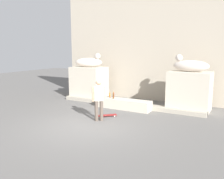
# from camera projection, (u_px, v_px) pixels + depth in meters

# --- Properties ---
(ground_plane) EXTENTS (40.00, 40.00, 0.00)m
(ground_plane) POSITION_uv_depth(u_px,v_px,m) (86.00, 126.00, 8.89)
(ground_plane) COLOR #605E5B
(facade_wall) EXTENTS (10.08, 0.60, 6.03)m
(facade_wall) POSITION_uv_depth(u_px,v_px,m) (146.00, 46.00, 13.39)
(facade_wall) COLOR #B6AA95
(facade_wall) RESTS_ON ground_plane
(pedestal_left) EXTENTS (1.86, 1.33, 1.81)m
(pedestal_left) POSITION_uv_depth(u_px,v_px,m) (89.00, 83.00, 13.75)
(pedestal_left) COLOR beige
(pedestal_left) RESTS_ON ground_plane
(pedestal_right) EXTENTS (1.86, 1.33, 1.81)m
(pedestal_right) POSITION_uv_depth(u_px,v_px,m) (189.00, 91.00, 11.02)
(pedestal_right) COLOR beige
(pedestal_right) RESTS_ON ground_plane
(statue_reclining_left) EXTENTS (1.68, 0.89, 0.78)m
(statue_reclining_left) POSITION_uv_depth(u_px,v_px,m) (89.00, 62.00, 13.54)
(statue_reclining_left) COLOR beige
(statue_reclining_left) RESTS_ON pedestal_left
(statue_reclining_right) EXTENTS (1.62, 0.61, 0.78)m
(statue_reclining_right) POSITION_uv_depth(u_px,v_px,m) (190.00, 65.00, 10.83)
(statue_reclining_right) COLOR beige
(statue_reclining_right) RESTS_ON pedestal_right
(ledge_block) EXTENTS (2.73, 0.66, 0.46)m
(ledge_block) POSITION_uv_depth(u_px,v_px,m) (123.00, 104.00, 11.47)
(ledge_block) COLOR beige
(ledge_block) RESTS_ON ground_plane
(skater) EXTENTS (0.44, 0.38, 1.67)m
(skater) POSITION_uv_depth(u_px,v_px,m) (99.00, 98.00, 9.43)
(skater) COLOR brown
(skater) RESTS_ON ground_plane
(skateboard) EXTENTS (0.71, 0.71, 0.08)m
(skateboard) POSITION_uv_depth(u_px,v_px,m) (107.00, 115.00, 10.13)
(skateboard) COLOR maroon
(skateboard) RESTS_ON ground_plane
(bottle_orange) EXTENTS (0.06, 0.06, 0.26)m
(bottle_orange) POSITION_uv_depth(u_px,v_px,m) (110.00, 95.00, 11.90)
(bottle_orange) COLOR orange
(bottle_orange) RESTS_ON ledge_block
(bottle_brown) EXTENTS (0.06, 0.06, 0.32)m
(bottle_brown) POSITION_uv_depth(u_px,v_px,m) (113.00, 96.00, 11.54)
(bottle_brown) COLOR #593314
(bottle_brown) RESTS_ON ledge_block
(bottle_red) EXTENTS (0.06, 0.06, 0.27)m
(bottle_red) POSITION_uv_depth(u_px,v_px,m) (114.00, 95.00, 11.93)
(bottle_red) COLOR red
(bottle_red) RESTS_ON ledge_block
(stair_step) EXTENTS (7.49, 0.50, 0.19)m
(stair_step) POSITION_uv_depth(u_px,v_px,m) (128.00, 104.00, 11.94)
(stair_step) COLOR #A9A08F
(stair_step) RESTS_ON ground_plane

